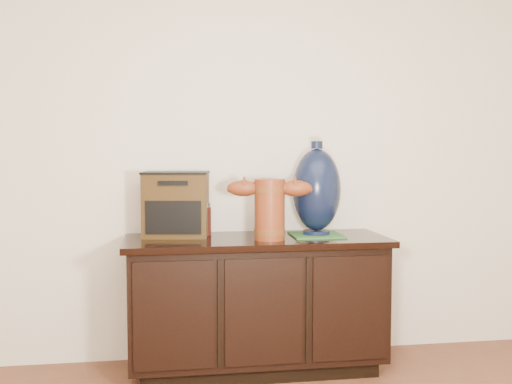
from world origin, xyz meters
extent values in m
plane|color=white|center=(0.00, 2.50, 1.30)|extent=(4.50, 0.00, 4.50)
cube|color=black|center=(0.00, 2.23, 0.04)|extent=(1.29, 0.45, 0.08)
cube|color=black|center=(0.00, 2.23, 0.40)|extent=(1.40, 0.50, 0.64)
cube|color=black|center=(0.00, 2.23, 0.74)|extent=(1.46, 0.56, 0.03)
cube|color=black|center=(-0.47, 1.97, 0.40)|extent=(0.41, 0.01, 0.56)
cube|color=black|center=(0.00, 1.97, 0.40)|extent=(0.41, 0.01, 0.56)
cube|color=black|center=(0.47, 1.97, 0.40)|extent=(0.41, 0.01, 0.56)
cylinder|color=brown|center=(0.06, 2.13, 0.92)|extent=(0.19, 0.19, 0.33)
cylinder|color=#3D1B0B|center=(0.06, 2.13, 0.80)|extent=(0.20, 0.20, 0.03)
cylinder|color=#3D1B0B|center=(0.06, 2.13, 1.03)|extent=(0.20, 0.20, 0.03)
ellipsoid|color=brown|center=(-0.08, 2.16, 1.04)|extent=(0.19, 0.11, 0.09)
ellipsoid|color=brown|center=(0.20, 2.11, 1.04)|extent=(0.19, 0.11, 0.09)
cube|color=#3A260E|center=(-0.44, 2.36, 0.93)|extent=(0.39, 0.33, 0.35)
cube|color=black|center=(-0.46, 2.22, 0.88)|extent=(0.30, 0.05, 0.18)
cube|color=black|center=(-0.44, 2.36, 1.12)|extent=(0.40, 0.34, 0.01)
cube|color=#2F622C|center=(0.35, 2.24, 0.76)|extent=(0.29, 0.29, 0.01)
cylinder|color=black|center=(0.35, 2.24, 0.77)|extent=(0.15, 0.15, 0.02)
ellipsoid|color=black|center=(0.35, 2.24, 1.02)|extent=(0.28, 0.28, 0.46)
cylinder|color=black|center=(0.35, 2.24, 1.27)|extent=(0.07, 0.07, 0.04)
cylinder|color=#59170F|center=(-0.27, 2.37, 0.84)|extent=(0.06, 0.06, 0.16)
cylinder|color=silver|center=(-0.27, 2.37, 0.93)|extent=(0.06, 0.06, 0.03)
camera|label=1|loc=(-0.52, -1.05, 1.24)|focal=42.00mm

